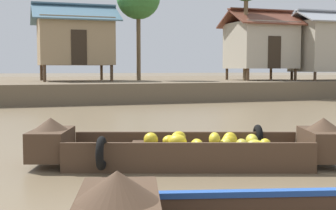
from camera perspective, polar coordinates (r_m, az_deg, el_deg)
The scene contains 6 objects.
ground_plane at distance 12.76m, azimuth -4.19°, elevation -2.74°, with size 300.00×300.00×0.00m, color #726047.
riverbank_strip at distance 30.38m, azimuth -12.46°, elevation 2.26°, with size 160.00×20.00×0.93m, color brown.
banana_boat at distance 7.73m, azimuth 2.66°, elevation -5.40°, with size 5.21×2.65×0.80m.
stilt_house_left at distance 26.09m, azimuth -11.44°, elevation 7.78°, with size 4.56×3.94×4.23m.
stilt_house_mid_left at distance 27.87m, azimuth 11.36°, elevation 7.32°, with size 4.14×3.56×4.15m.
stilt_house_mid_right at distance 29.27m, azimuth 19.50°, elevation 6.92°, with size 4.91×3.18×4.09m.
Camera 1 is at (-3.07, -2.28, 1.61)m, focal length 49.37 mm.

